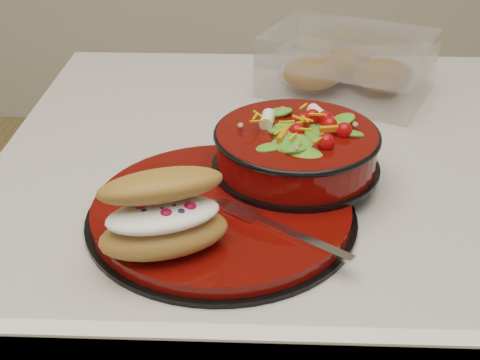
{
  "coord_description": "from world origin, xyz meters",
  "views": [
    {
      "loc": [
        -0.27,
        -0.8,
        1.32
      ],
      "look_at": [
        -0.3,
        -0.16,
        0.94
      ],
      "focal_mm": 50.0,
      "sensor_mm": 36.0,
      "label": 1
    }
  ],
  "objects_px": {
    "fork": "(282,229)",
    "dinner_plate": "(222,212)",
    "croissant": "(164,213)",
    "pastry_box": "(348,65)",
    "salad_bowl": "(296,144)"
  },
  "relations": [
    {
      "from": "dinner_plate",
      "to": "salad_bowl",
      "type": "height_order",
      "value": "salad_bowl"
    },
    {
      "from": "croissant",
      "to": "pastry_box",
      "type": "distance_m",
      "value": 0.51
    },
    {
      "from": "dinner_plate",
      "to": "salad_bowl",
      "type": "distance_m",
      "value": 0.13
    },
    {
      "from": "fork",
      "to": "dinner_plate",
      "type": "bearing_deg",
      "value": 90.24
    },
    {
      "from": "croissant",
      "to": "fork",
      "type": "bearing_deg",
      "value": -6.14
    },
    {
      "from": "dinner_plate",
      "to": "croissant",
      "type": "bearing_deg",
      "value": -123.66
    },
    {
      "from": "fork",
      "to": "pastry_box",
      "type": "xyz_separation_m",
      "value": [
        0.11,
        0.43,
        0.02
      ]
    },
    {
      "from": "pastry_box",
      "to": "croissant",
      "type": "bearing_deg",
      "value": -91.85
    },
    {
      "from": "salad_bowl",
      "to": "pastry_box",
      "type": "bearing_deg",
      "value": 72.81
    },
    {
      "from": "salad_bowl",
      "to": "pastry_box",
      "type": "height_order",
      "value": "salad_bowl"
    },
    {
      "from": "croissant",
      "to": "fork",
      "type": "distance_m",
      "value": 0.13
    },
    {
      "from": "dinner_plate",
      "to": "croissant",
      "type": "relative_size",
      "value": 2.06
    },
    {
      "from": "salad_bowl",
      "to": "pastry_box",
      "type": "distance_m",
      "value": 0.31
    },
    {
      "from": "croissant",
      "to": "fork",
      "type": "height_order",
      "value": "croissant"
    },
    {
      "from": "croissant",
      "to": "pastry_box",
      "type": "bearing_deg",
      "value": 43.52
    }
  ]
}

